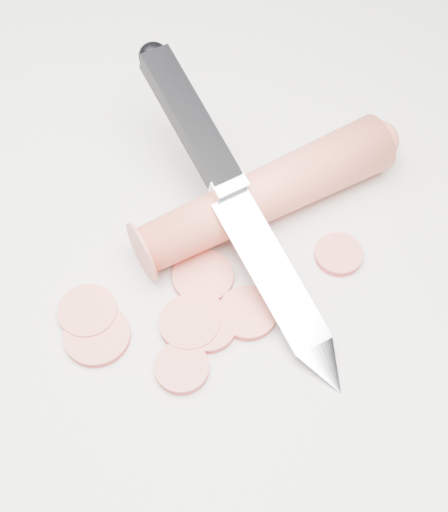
# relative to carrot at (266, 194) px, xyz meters

# --- Properties ---
(ground) EXTENTS (2.40, 2.40, 0.00)m
(ground) POSITION_rel_carrot_xyz_m (-0.04, -0.03, -0.02)
(ground) COLOR silver
(ground) RESTS_ON ground
(carrot) EXTENTS (0.16, 0.14, 0.04)m
(carrot) POSITION_rel_carrot_xyz_m (0.00, 0.00, 0.00)
(carrot) COLOR #E75C41
(carrot) RESTS_ON ground
(carrot_slice_0) EXTENTS (0.04, 0.04, 0.01)m
(carrot_slice_0) POSITION_rel_carrot_xyz_m (-0.09, -0.11, -0.02)
(carrot_slice_0) COLOR #D55F4D
(carrot_slice_0) RESTS_ON ground
(carrot_slice_1) EXTENTS (0.04, 0.04, 0.01)m
(carrot_slice_1) POSITION_rel_carrot_xyz_m (-0.10, -0.09, -0.02)
(carrot_slice_1) COLOR #D55F4D
(carrot_slice_1) RESTS_ON ground
(carrot_slice_2) EXTENTS (0.04, 0.04, 0.01)m
(carrot_slice_2) POSITION_rel_carrot_xyz_m (-0.04, -0.09, -0.02)
(carrot_slice_2) COLOR #D55F4D
(carrot_slice_2) RESTS_ON ground
(carrot_slice_3) EXTENTS (0.04, 0.04, 0.01)m
(carrot_slice_3) POSITION_rel_carrot_xyz_m (-0.00, -0.08, -0.02)
(carrot_slice_3) COLOR #D55F4D
(carrot_slice_3) RESTS_ON ground
(carrot_slice_4) EXTENTS (0.03, 0.03, 0.01)m
(carrot_slice_4) POSITION_rel_carrot_xyz_m (0.05, -0.03, -0.02)
(carrot_slice_4) COLOR #D55F4D
(carrot_slice_4) RESTS_ON ground
(carrot_slice_5) EXTENTS (0.04, 0.04, 0.01)m
(carrot_slice_5) POSITION_rel_carrot_xyz_m (-0.03, -0.06, -0.02)
(carrot_slice_5) COLOR #D55F4D
(carrot_slice_5) RESTS_ON ground
(carrot_slice_6) EXTENTS (0.04, 0.04, 0.01)m
(carrot_slice_6) POSITION_rel_carrot_xyz_m (-0.02, -0.09, -0.02)
(carrot_slice_6) COLOR #D55F4D
(carrot_slice_6) RESTS_ON ground
(carrot_slice_7) EXTENTS (0.03, 0.03, 0.01)m
(carrot_slice_7) POSITION_rel_carrot_xyz_m (-0.03, -0.12, -0.02)
(carrot_slice_7) COLOR #D55F4D
(carrot_slice_7) RESTS_ON ground
(kitchen_knife) EXTENTS (0.17, 0.21, 0.08)m
(kitchen_knife) POSITION_rel_carrot_xyz_m (-0.01, -0.03, 0.02)
(kitchen_knife) COLOR silver
(kitchen_knife) RESTS_ON ground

